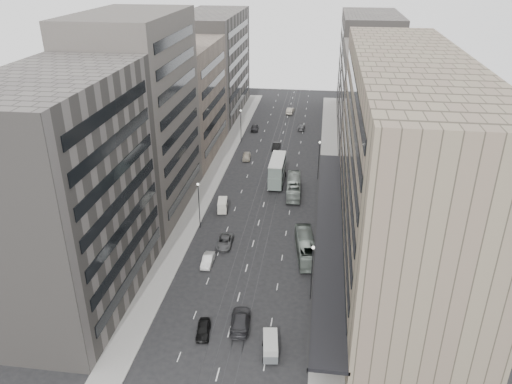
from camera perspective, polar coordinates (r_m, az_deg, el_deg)
The scene contains 30 objects.
ground at distance 74.26m, azimuth -1.21°, elevation -9.11°, with size 220.00×220.00×0.00m, color black.
sidewalk_right at distance 106.50m, azimuth 8.33°, elevation 1.97°, with size 4.00×125.00×0.15m, color gray.
sidewalk_left at distance 108.69m, azimuth -4.41°, elevation 2.67°, with size 4.00×125.00×0.15m, color gray.
department_store at distance 74.44m, azimuth 16.24°, elevation 3.00°, with size 19.20×60.00×30.00m.
building_right_mid at distance 116.85m, azimuth 13.47°, elevation 9.89°, with size 15.00×28.00×24.00m, color #544F49.
building_right_far at distance 145.51m, azimuth 12.62°, elevation 13.80°, with size 15.00×32.00×28.00m, color #625D58.
building_left_a at distance 66.76m, azimuth -21.02°, elevation -0.33°, with size 15.00×28.00×30.00m, color #625D58.
building_left_b at distance 88.89m, azimuth -13.33°, elevation 8.39°, with size 15.00×26.00×34.00m, color #544F49.
building_left_c at distance 114.71m, azimuth -8.46°, elevation 10.28°, with size 15.00×28.00×25.00m, color gray.
building_left_d at distance 145.51m, azimuth -4.93°, elevation 14.30°, with size 15.00×38.00×28.00m, color #625D58.
lamp_right_near at distance 66.54m, azimuth 6.44°, elevation -8.44°, with size 0.44×0.44×8.32m.
lamp_right_far at distance 102.22m, azimuth 7.22°, elevation 4.13°, with size 0.44×0.44×8.32m.
lamp_left_near at distance 83.53m, azimuth -6.55°, elevation -0.93°, with size 0.44×0.44×8.32m.
lamp_left_far at distance 122.64m, azimuth -1.74°, elevation 7.99°, with size 0.44×0.44×8.32m.
bus_near at distance 77.46m, azimuth 5.69°, elevation -6.29°, with size 2.55×10.91×3.04m, color slate.
bus_far at distance 96.77m, azimuth 4.32°, elevation 0.61°, with size 2.55×10.91×3.04m, color #939F96.
double_decker at distance 100.59m, azimuth 2.43°, elevation 2.50°, with size 3.05×9.70×5.29m.
vw_microbus at distance 60.52m, azimuth 1.65°, elevation -17.14°, with size 2.26×4.22×2.18m.
panel_van at distance 90.23m, azimuth -3.85°, elevation -1.52°, with size 2.13×3.74×2.24m.
sedan_0 at distance 63.68m, azimuth -6.05°, elevation -15.36°, with size 1.61×4.00×1.36m, color black.
sedan_1 at distance 75.87m, azimuth -5.53°, elevation -7.76°, with size 1.48×4.25×1.40m, color white.
sedan_2 at distance 80.13m, azimuth -3.59°, elevation -5.72°, with size 2.28×4.95×1.38m, color #4D4D4F.
sedan_3 at distance 64.38m, azimuth -1.80°, elevation -14.45°, with size 2.41×5.92×1.72m, color #27272A.
sedan_4 at distance 113.37m, azimuth -1.08°, elevation 4.11°, with size 1.76×4.37×1.49m, color #AAA08D.
sedan_5 at distance 119.35m, azimuth 2.32°, elevation 5.23°, with size 1.64×4.71×1.55m, color black.
sedan_6 at distance 111.22m, azimuth 2.37°, elevation 3.63°, with size 2.32×5.03×1.40m, color silver.
sedan_7 at distance 133.95m, azimuth 5.19°, elevation 7.40°, with size 1.86×4.58×1.33m, color #555457.
sedan_8 at distance 132.59m, azimuth -0.15°, elevation 7.36°, with size 1.82×4.52×1.54m, color black.
sedan_9 at distance 147.89m, azimuth 3.94°, elevation 9.27°, with size 1.80×5.16×1.70m, color #B5AB96.
pedestrian at distance 63.37m, azimuth 6.48°, elevation -15.23°, with size 0.62×0.41×1.71m, color black.
Camera 1 is at (9.83, -60.26, 42.27)m, focal length 35.00 mm.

